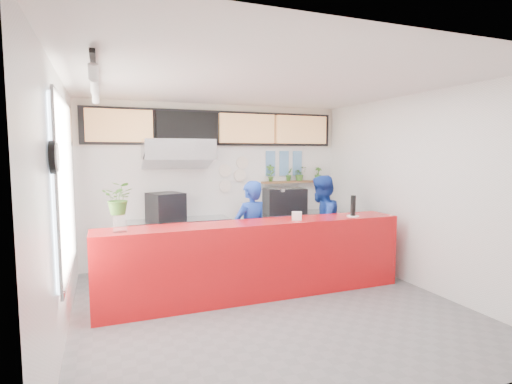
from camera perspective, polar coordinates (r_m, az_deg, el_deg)
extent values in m
plane|color=slate|center=(5.69, 1.67, -15.91)|extent=(5.00, 5.00, 0.00)
plane|color=silver|center=(5.37, 1.77, 15.38)|extent=(5.00, 5.00, 0.00)
plane|color=white|center=(7.68, -5.55, 1.20)|extent=(5.00, 0.00, 5.00)
plane|color=white|center=(4.93, -26.13, -1.82)|extent=(0.00, 5.00, 5.00)
plane|color=white|center=(6.70, 21.81, 0.18)|extent=(0.00, 5.00, 5.00)
cube|color=red|center=(5.87, 0.15, -9.57)|extent=(4.50, 0.60, 1.10)
cube|color=beige|center=(7.67, -5.61, 9.42)|extent=(5.00, 0.02, 0.80)
cube|color=#B2B5BA|center=(7.37, -10.88, -7.32)|extent=(1.80, 0.60, 0.90)
cube|color=black|center=(7.21, -12.77, -2.05)|extent=(0.68, 0.68, 0.49)
cube|color=#B2B5BA|center=(7.14, -11.07, 6.01)|extent=(1.20, 0.70, 0.35)
cube|color=#B2B5BA|center=(7.14, -11.04, 4.41)|extent=(1.20, 0.69, 0.31)
cube|color=#B2B5BA|center=(8.09, 5.45, -6.09)|extent=(1.80, 0.60, 0.90)
cube|color=black|center=(7.88, 4.07, -1.25)|extent=(0.83, 0.64, 0.49)
cube|color=silver|center=(7.86, 4.08, 0.42)|extent=(0.70, 0.59, 0.05)
cube|color=brown|center=(8.17, 5.51, 1.47)|extent=(1.40, 0.18, 0.04)
cube|color=tan|center=(7.28, -18.93, 8.96)|extent=(1.10, 0.10, 0.55)
cube|color=black|center=(7.42, -9.83, 9.11)|extent=(1.10, 0.10, 0.55)
cube|color=tan|center=(7.73, -1.26, 9.04)|extent=(1.10, 0.10, 0.55)
cube|color=tan|center=(8.20, 6.47, 8.82)|extent=(1.10, 0.10, 0.55)
cube|color=black|center=(7.64, -5.55, 9.06)|extent=(4.80, 0.04, 0.65)
cube|color=silver|center=(5.21, -25.62, 0.78)|extent=(0.04, 2.20, 1.90)
cube|color=#B2B5BA|center=(5.21, -25.40, 0.79)|extent=(0.03, 2.30, 2.00)
cylinder|color=black|center=(4.00, -27.00, 4.44)|extent=(0.05, 0.30, 0.30)
cylinder|color=white|center=(3.99, -26.57, 4.46)|extent=(0.02, 0.26, 0.26)
cube|color=black|center=(4.95, -22.10, 15.11)|extent=(0.05, 2.40, 0.04)
cylinder|color=silver|center=(7.68, -4.43, 3.08)|extent=(0.24, 0.03, 0.24)
cylinder|color=silver|center=(7.78, -2.31, 2.39)|extent=(0.24, 0.03, 0.24)
cylinder|color=silver|center=(7.70, -4.42, 0.85)|extent=(0.24, 0.03, 0.24)
cylinder|color=silver|center=(7.78, -1.97, 4.23)|extent=(0.24, 0.03, 0.24)
cube|color=#598CBF|center=(8.01, 2.08, 4.99)|extent=(0.20, 0.02, 0.25)
cube|color=#598CBF|center=(8.13, 4.03, 4.99)|extent=(0.20, 0.02, 0.25)
cube|color=#598CBF|center=(8.26, 5.92, 4.98)|extent=(0.20, 0.02, 0.25)
cube|color=#598CBF|center=(8.01, 2.07, 3.20)|extent=(0.20, 0.02, 0.25)
cube|color=#598CBF|center=(8.14, 4.02, 3.23)|extent=(0.20, 0.02, 0.25)
cube|color=#598CBF|center=(8.27, 5.90, 3.25)|extent=(0.20, 0.02, 0.25)
imported|color=#163597|center=(6.30, -0.75, -5.91)|extent=(0.70, 0.57, 1.66)
imported|color=#163597|center=(6.98, 9.27, -4.65)|extent=(1.05, 1.00, 1.70)
imported|color=#3C6E26|center=(7.93, 2.09, 2.74)|extent=(0.19, 0.15, 0.34)
imported|color=#3C6E26|center=(8.10, 4.75, 2.53)|extent=(0.18, 0.16, 0.27)
imported|color=#3C6E26|center=(8.21, 6.27, 2.63)|extent=(0.27, 0.24, 0.29)
imported|color=#3C6E26|center=(8.42, 8.87, 2.60)|extent=(0.17, 0.15, 0.27)
cylinder|color=white|center=(5.29, -18.86, -4.30)|extent=(0.21, 0.21, 0.21)
imported|color=#3C6E26|center=(5.24, -18.97, -0.84)|extent=(0.46, 0.43, 0.41)
cube|color=white|center=(5.91, 5.85, -3.43)|extent=(0.17, 0.14, 0.13)
cylinder|color=white|center=(6.40, 13.67, -3.36)|extent=(0.25, 0.25, 0.01)
cylinder|color=black|center=(6.38, 13.70, -1.89)|extent=(0.09, 0.09, 0.32)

